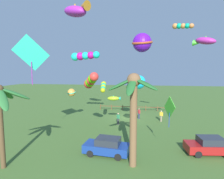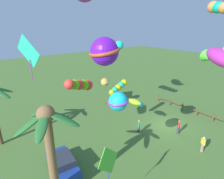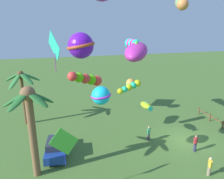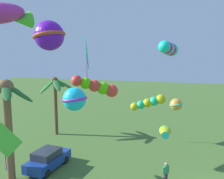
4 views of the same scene
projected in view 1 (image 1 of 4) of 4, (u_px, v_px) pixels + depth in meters
ground_plane at (127, 118)px, 28.05m from camera, size 120.00×120.00×0.00m
palm_tree_0 at (134, 101)px, 13.49m from camera, size 3.76×3.66×7.12m
rail_fence at (134, 107)px, 33.05m from camera, size 12.60×0.12×0.95m
parked_car_0 at (209, 146)px, 15.92m from camera, size 4.07×2.14×1.51m
parked_car_1 at (107, 146)px, 15.79m from camera, size 4.06×2.10×1.51m
spectator_0 at (161, 116)px, 25.94m from camera, size 0.48×0.39×1.59m
spectator_1 at (139, 113)px, 27.37m from camera, size 0.39×0.48×1.59m
spectator_2 at (118, 119)px, 24.49m from camera, size 0.44×0.43×1.59m
kite_tube_0 at (91, 81)px, 18.70m from camera, size 2.19×3.39×1.81m
kite_diamond_1 at (170, 108)px, 15.26m from camera, size 0.64×1.84×2.68m
kite_fish_2 at (114, 98)px, 24.10m from camera, size 1.81×0.92×0.72m
kite_ball_3 at (71, 92)px, 25.52m from camera, size 1.53×1.53×1.09m
kite_ball_4 at (139, 82)px, 18.31m from camera, size 1.93×1.93×1.39m
kite_diamond_5 at (31, 53)px, 16.47m from camera, size 3.09×1.16×4.54m
kite_tube_6 at (84, 56)px, 23.95m from camera, size 3.99×1.40×1.18m
kite_fish_7 at (76, 10)px, 20.28m from camera, size 4.02×3.23×1.85m
kite_tube_8 at (103, 87)px, 22.86m from camera, size 0.93×2.52×1.25m
kite_ball_9 at (142, 43)px, 16.54m from camera, size 2.34×2.34×1.71m
kite_tube_10 at (182, 26)px, 20.07m from camera, size 2.12×1.45×0.81m
kite_fish_11 at (204, 41)px, 17.26m from camera, size 2.20×1.77×0.97m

